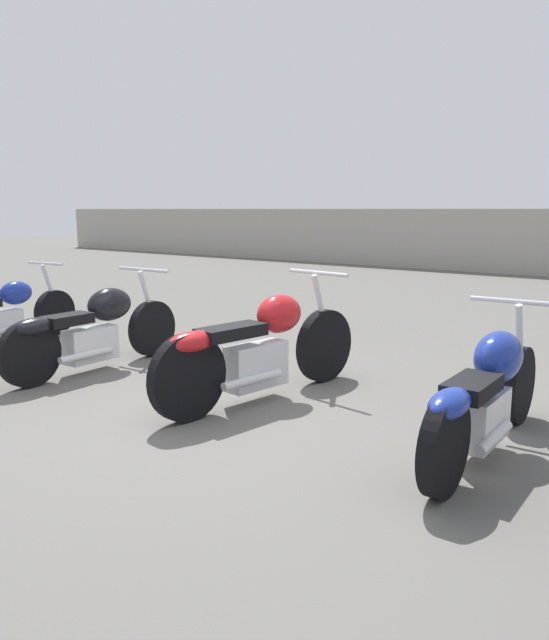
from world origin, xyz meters
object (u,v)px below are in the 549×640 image
(motorcycle_slot_3, at_px, (487,394))
(motorcycle_slot_0, at_px, (0,314))
(motorcycle_slot_2, at_px, (259,348))
(motorcycle_slot_1, at_px, (94,329))

(motorcycle_slot_3, bearing_deg, motorcycle_slot_0, 179.90)
(motorcycle_slot_2, height_order, motorcycle_slot_3, motorcycle_slot_2)
(motorcycle_slot_0, bearing_deg, motorcycle_slot_2, -3.36)
(motorcycle_slot_0, height_order, motorcycle_slot_1, motorcycle_slot_1)
(motorcycle_slot_1, bearing_deg, motorcycle_slot_2, 4.93)
(motorcycle_slot_3, bearing_deg, motorcycle_slot_2, 177.13)
(motorcycle_slot_1, distance_m, motorcycle_slot_3, 3.86)
(motorcycle_slot_0, distance_m, motorcycle_slot_2, 3.77)
(motorcycle_slot_0, xyz_separation_m, motorcycle_slot_1, (1.85, -0.01, 0.04))
(motorcycle_slot_1, relative_size, motorcycle_slot_2, 0.94)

